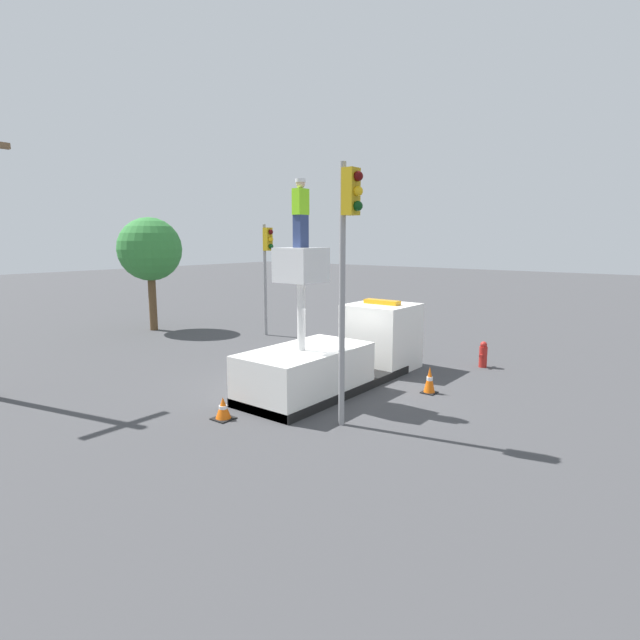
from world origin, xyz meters
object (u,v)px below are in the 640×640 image
traffic_light_pole (347,244)px  fire_hydrant (483,355)px  traffic_light_across (267,257)px  traffic_cone_rear (223,409)px  worker (301,213)px  bucket_truck (341,354)px  tree_left_bg (150,250)px  traffic_cone_curbside (430,380)px

traffic_light_pole → fire_hydrant: size_ratio=6.72×
traffic_light_across → fire_hydrant: size_ratio=5.58×
fire_hydrant → traffic_cone_rear: bearing=160.3°
traffic_light_across → traffic_light_pole: bearing=-127.1°
traffic_light_across → worker: bearing=-130.4°
bucket_truck → fire_hydrant: bucket_truck is taller
traffic_light_pole → traffic_cone_rear: 4.94m
traffic_cone_rear → tree_left_bg: 13.77m
bucket_truck → worker: bearing=180.0°
worker → traffic_light_across: worker is taller
traffic_light_pole → tree_left_bg: size_ratio=1.12×
traffic_cone_curbside → fire_hydrant: bearing=-2.1°
worker → tree_left_bg: 12.91m
worker → fire_hydrant: size_ratio=1.97×
bucket_truck → traffic_cone_curbside: bucket_truck is taller
traffic_light_across → tree_left_bg: 5.81m
traffic_light_pole → traffic_light_across: 11.51m
fire_hydrant → traffic_light_across: bearing=92.3°
worker → tree_left_bg: (3.62, 12.34, -1.15)m
worker → fire_hydrant: worker is taller
bucket_truck → worker: worker is taller
traffic_cone_rear → worker: bearing=-11.1°
traffic_light_pole → tree_left_bg: (4.53, 14.45, -0.39)m
tree_left_bg → traffic_light_across: bearing=-65.6°
bucket_truck → traffic_light_pole: 4.78m
worker → traffic_cone_curbside: (2.60, -2.53, -4.60)m
traffic_light_across → traffic_cone_rear: 11.16m
fire_hydrant → tree_left_bg: (-2.78, 15.01, 3.38)m
traffic_cone_rear → traffic_cone_curbside: 5.83m
traffic_light_across → traffic_cone_curbside: traffic_light_across is taller
traffic_light_pole → fire_hydrant: traffic_light_pole is taller
bucket_truck → traffic_cone_curbside: (0.76, -2.53, -0.54)m
traffic_cone_curbside → tree_left_bg: size_ratio=0.14×
fire_hydrant → traffic_cone_curbside: size_ratio=1.16×
traffic_cone_rear → tree_left_bg: (6.01, 11.87, 3.56)m
traffic_light_across → fire_hydrant: (0.39, -9.73, -3.08)m
traffic_cone_curbside → traffic_light_pole: bearing=173.2°
worker → traffic_cone_curbside: 5.86m
bucket_truck → worker: 4.45m
traffic_light_pole → tree_left_bg: traffic_light_pole is taller
traffic_light_across → fire_hydrant: bearing=-87.7°
bucket_truck → traffic_cone_curbside: size_ratio=9.10×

